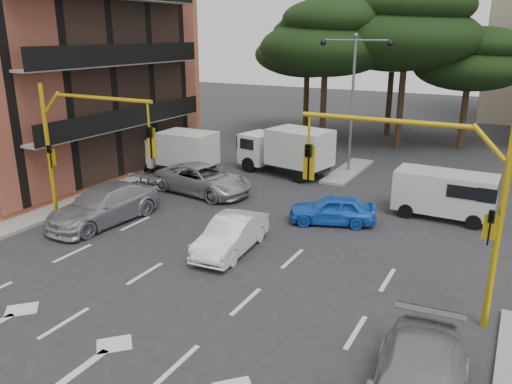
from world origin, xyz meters
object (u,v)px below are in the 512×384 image
car_silver_cross_a (203,179)px  street_lamp_center (354,79)px  signal_mast_right (432,187)px  car_white_hatch (231,235)px  car_silver_wagon (104,205)px  box_truck_a (175,152)px  car_blue_compact (332,209)px  van_white (444,195)px  signal_mast_left (77,139)px  box_truck_b (285,151)px

car_silver_cross_a → street_lamp_center: bearing=-27.7°
signal_mast_right → car_white_hatch: 7.88m
car_silver_wagon → car_white_hatch: bearing=5.1°
car_white_hatch → box_truck_a: size_ratio=0.79×
car_blue_compact → van_white: 5.14m
signal_mast_left → car_silver_wagon: signal_mast_left is taller
signal_mast_left → car_silver_cross_a: 7.42m
car_silver_wagon → van_white: size_ratio=1.28×
signal_mast_left → box_truck_a: 9.68m
signal_mast_right → van_white: (-0.67, 8.68, -2.83)m
signal_mast_right → car_silver_wagon: (-13.60, 1.05, -3.10)m
car_silver_wagon → box_truck_a: 8.31m
car_white_hatch → car_silver_cross_a: (-4.99, 5.53, 0.07)m
signal_mast_right → van_white: signal_mast_right is taller
street_lamp_center → car_white_hatch: street_lamp_center is taller
box_truck_a → box_truck_b: box_truck_b is taller
signal_mast_right → car_white_hatch: (-7.13, 1.02, -3.21)m
car_white_hatch → box_truck_b: size_ratio=0.73×
box_truck_a → car_white_hatch: bearing=-133.8°
signal_mast_left → box_truck_b: bearing=73.2°
signal_mast_left → van_white: size_ratio=1.42×
car_blue_compact → signal_mast_right: bearing=20.3°
car_white_hatch → car_silver_cross_a: 7.45m
car_silver_cross_a → van_white: size_ratio=1.26×
signal_mast_right → car_silver_cross_a: bearing=151.6°
signal_mast_left → van_white: 15.84m
signal_mast_right → car_blue_compact: bearing=130.4°
car_silver_wagon → van_white: bearing=35.9°
signal_mast_left → car_silver_cross_a: bearing=77.2°
car_blue_compact → car_silver_cross_a: (-7.35, 0.94, 0.11)m
car_blue_compact → signal_mast_left: bearing=-77.6°
car_silver_wagon → box_truck_b: size_ratio=0.97×
signal_mast_right → box_truck_a: 18.40m
signal_mast_right → street_lamp_center: size_ratio=0.77×
car_silver_cross_a → box_truck_b: size_ratio=0.95×
signal_mast_right → car_white_hatch: signal_mast_right is taller
signal_mast_right → box_truck_a: (-15.80, 9.05, -2.62)m
signal_mast_left → car_silver_cross_a: (1.49, 6.55, -3.14)m
van_white → car_white_hatch: bearing=-39.1°
car_silver_cross_a → box_truck_b: (2.12, 5.37, 0.63)m
signal_mast_right → box_truck_a: bearing=150.2°
van_white → box_truck_b: (-9.33, 3.24, 0.32)m
car_silver_cross_a → car_white_hatch: bearing=-130.1°
signal_mast_right → signal_mast_left: 13.61m
car_silver_cross_a → box_truck_a: 4.48m
street_lamp_center → car_silver_cross_a: bearing=-125.5°
car_white_hatch → car_silver_wagon: car_silver_wagon is taller
street_lamp_center → car_silver_cross_a: street_lamp_center is taller
van_white → signal_mast_right: bearing=5.4°
signal_mast_right → van_white: bearing=94.4°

